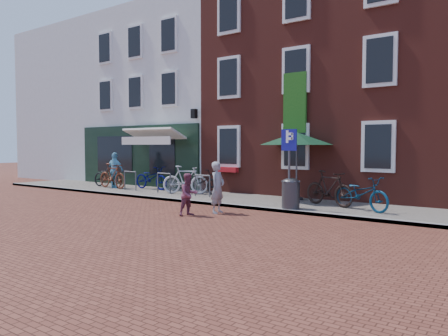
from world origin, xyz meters
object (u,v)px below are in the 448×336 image
Objects in this scene: parasol at (297,136)px; bicycle_5 at (329,188)px; bicycle_1 at (112,176)px; bicycle_0 at (108,176)px; bicycle_4 at (202,181)px; bicycle_2 at (151,178)px; bicycle_3 at (185,180)px; cafe_person at (115,170)px; litter_bin at (291,192)px; boy at (189,194)px; parking_sign at (289,154)px; bicycle_6 at (361,193)px; woman at (218,187)px.

bicycle_5 is at bearing -27.51° from parasol.
parasol is at bearing -78.43° from bicycle_1.
bicycle_0 is 5.40m from bicycle_4.
parasol is 1.40× the size of bicycle_2.
bicycle_5 is at bearing -113.71° from bicycle_3.
bicycle_0 is 1.03× the size of bicycle_1.
cafe_person is (-8.59, -0.97, -1.45)m from parasol.
parasol is (-0.83, 2.10, 1.74)m from litter_bin.
boy reaches higher than bicycle_1.
parking_sign is 1.26× the size of bicycle_0.
parking_sign is 1.29× the size of bicycle_5.
boy is at bearing -141.94° from bicycle_4.
cafe_person is at bearing -102.14° from bicycle_0.
parking_sign is at bearing -100.77° from bicycle_2.
litter_bin is 5.38m from bicycle_3.
bicycle_3 reaches higher than bicycle_6.
cafe_person reaches higher than bicycle_6.
bicycle_6 is (1.16, -0.37, -0.06)m from bicycle_5.
woman is 0.80× the size of bicycle_4.
bicycle_4 is (4.77, 0.50, -0.06)m from bicycle_1.
litter_bin is at bearing 59.98° from parking_sign.
parasol reaches higher than bicycle_1.
parking_sign reaches higher than bicycle_0.
woman is at bearing 146.05° from bicycle_6.
bicycle_3 is 7.12m from bicycle_6.
parasol is at bearing -84.40° from bicycle_2.
parasol is 8.76m from cafe_person.
boy reaches higher than bicycle_6.
cafe_person is at bearing 80.09° from boy.
bicycle_5 is at bearing 175.68° from cafe_person.
bicycle_5 is at bearing 61.43° from parking_sign.
parking_sign is 9.52m from bicycle_1.
bicycle_1 is 11.30m from bicycle_6.
cafe_person reaches higher than bicycle_0.
bicycle_1 is (-9.43, 0.98, 0.05)m from litter_bin.
bicycle_2 is at bearing 90.29° from bicycle_4.
bicycle_0 is at bearing 102.21° from bicycle_2.
bicycle_3 is at bearing 48.24° from woman.
bicycle_0 is at bearing -174.81° from parasol.
woman is 0.83× the size of bicycle_3.
parasol is 4.82m from bicycle_3.
bicycle_6 reaches higher than litter_bin.
bicycle_4 is (-4.67, 1.49, -0.01)m from litter_bin.
bicycle_1 is 10.14m from bicycle_5.
bicycle_2 is 2.47m from bicycle_3.
boy reaches higher than bicycle_4.
parking_sign is 2.39m from woman.
cafe_person reaches higher than bicycle_5.
bicycle_2 is (-5.56, 4.01, -0.01)m from boy.
woman reaches higher than bicycle_6.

